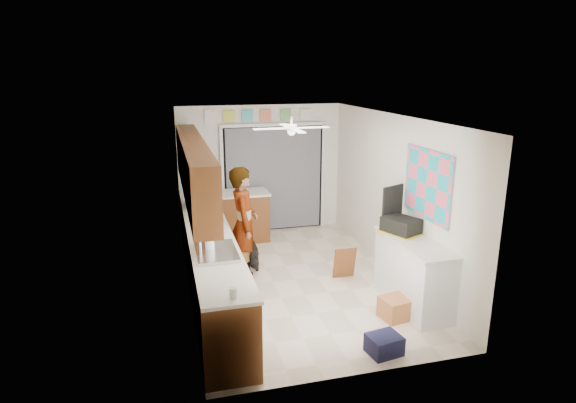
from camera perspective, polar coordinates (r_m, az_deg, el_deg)
floor at (r=7.57m, az=0.78°, el=-9.21°), size 5.00×5.00×0.00m
ceiling at (r=6.91m, az=0.85°, el=9.98°), size 5.00×5.00×0.00m
wall_back at (r=9.51m, az=-3.22°, el=3.84°), size 3.20×0.00×3.20m
wall_front at (r=4.91m, az=8.70°, el=-7.61°), size 3.20×0.00×3.20m
wall_left at (r=6.90m, az=-12.09°, el=-0.95°), size 0.00×5.00×5.00m
wall_right at (r=7.71m, az=12.35°, el=0.75°), size 0.00×5.00×5.00m
left_base_cabinets at (r=7.18m, az=-9.33°, el=-6.92°), size 0.60×4.80×0.90m
left_countertop at (r=7.02m, az=-9.41°, el=-3.36°), size 0.62×4.80×0.04m
upper_cabinets at (r=6.98m, az=-11.12°, el=3.93°), size 0.32×4.00×0.80m
sink_basin at (r=6.07m, az=-8.50°, el=-6.01°), size 0.50×0.76×0.06m
faucet at (r=6.02m, az=-10.34°, el=-5.31°), size 0.03×0.03×0.22m
peninsula_base at (r=9.14m, az=-5.59°, el=-1.86°), size 1.00×0.60×0.90m
peninsula_top at (r=9.02m, az=-5.67°, el=0.99°), size 1.04×0.64×0.04m
back_opening_recess at (r=9.57m, az=-1.70°, el=2.72°), size 2.00×0.06×2.10m
curtain_panel at (r=9.54m, az=-1.65°, el=2.66°), size 1.90×0.03×2.05m
door_trim_left at (r=9.37m, az=-7.75°, el=2.30°), size 0.06×0.04×2.10m
door_trim_right at (r=9.82m, az=4.15°, el=3.01°), size 0.06×0.04×2.10m
door_trim_head at (r=9.37m, az=-1.71°, el=9.07°), size 2.10×0.04×0.06m
header_frame_0 at (r=9.23m, az=-6.99°, el=9.99°), size 0.22×0.02×0.22m
header_frame_1 at (r=9.28m, az=-4.82°, el=10.08°), size 0.22×0.02×0.22m
header_frame_2 at (r=9.35m, az=-2.67°, el=10.16°), size 0.22×0.02×0.22m
header_frame_3 at (r=9.44m, az=-0.26°, el=10.23°), size 0.22×0.02×0.22m
header_frame_4 at (r=9.54m, az=2.10°, el=10.28°), size 0.22×0.02×0.22m
route66_sign at (r=9.18m, az=-9.19°, el=9.89°), size 0.22×0.02×0.26m
right_counter_base at (r=6.86m, az=14.61°, el=-8.35°), size 0.50×1.40×0.90m
right_counter_top at (r=6.68m, az=14.81°, el=-4.66°), size 0.54×1.44×0.04m
abstract_painting at (r=6.76m, az=16.19°, el=1.93°), size 0.03×1.15×0.95m
ceiling_fan at (r=7.12m, az=0.41°, el=8.69°), size 1.14×1.14×0.24m
microwave at (r=8.11m, az=-10.18°, el=0.33°), size 0.41×0.55×0.28m
soap_bottle at (r=7.33m, az=-10.76°, el=-1.31°), size 0.14×0.14×0.28m
jar_b at (r=4.92m, az=-6.54°, el=-10.74°), size 0.08×0.08×0.11m
paper_towel_roll at (r=6.11m, az=-9.27°, el=-4.83°), size 0.14×0.14×0.24m
suitcase at (r=6.94m, az=13.25°, el=-2.73°), size 0.52×0.58×0.21m
suitcase_rim at (r=6.97m, az=13.19°, el=-3.59°), size 0.64×0.71×0.02m
suitcase_lid at (r=7.11m, az=12.29°, el=-0.12°), size 0.40×0.20×0.50m
cardboard_box at (r=6.61m, az=12.93°, el=-12.14°), size 0.51×0.41×0.28m
navy_crate at (r=5.85m, az=11.32°, el=-16.28°), size 0.41×0.36×0.22m
cabinet_door_panel at (r=7.56m, az=6.72°, el=-7.24°), size 0.35×0.15×0.51m
man at (r=7.31m, az=-5.26°, el=-2.71°), size 0.51×0.70×1.78m
dog at (r=7.93m, az=-4.38°, el=-6.34°), size 0.26×0.57×0.45m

